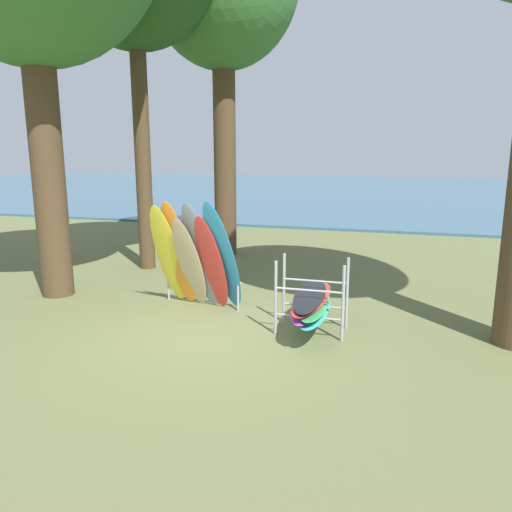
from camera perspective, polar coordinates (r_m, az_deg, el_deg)
The scene contains 4 objects.
ground_plane at distance 8.54m, azimuth -5.06°, elevation -8.59°, with size 80.00×80.00×0.00m, color #60663D.
lake_water at distance 36.73m, azimuth 11.77°, elevation 7.36°, with size 80.00×36.00×0.10m, color #38607A.
leaning_board_pile at distance 9.40m, azimuth -7.01°, elevation -0.27°, with size 1.82×1.17×2.17m.
board_storage_rack at distance 8.40m, azimuth 6.43°, elevation -5.22°, with size 1.15×2.13×1.25m.
Camera 1 is at (2.95, -7.42, 3.04)m, focal length 34.80 mm.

